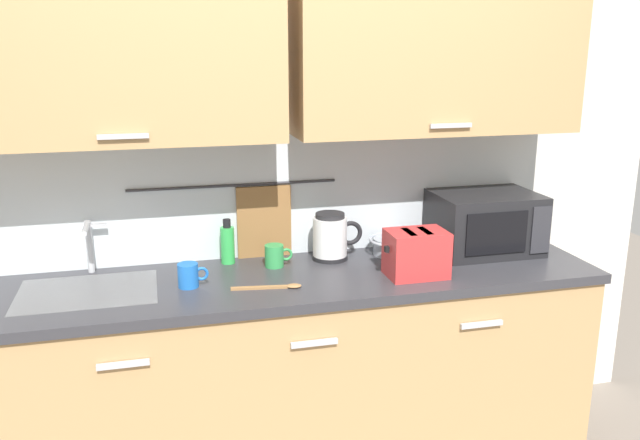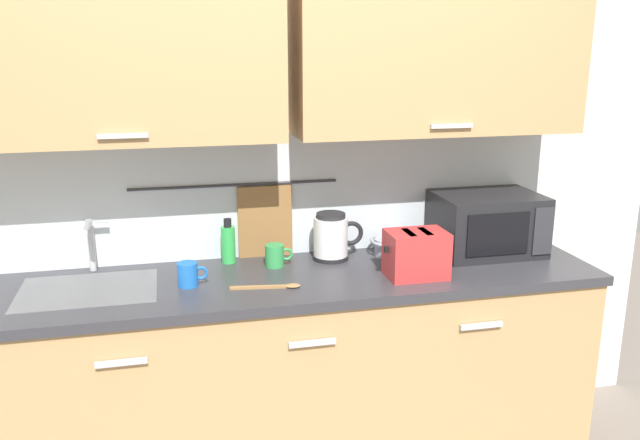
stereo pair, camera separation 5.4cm
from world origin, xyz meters
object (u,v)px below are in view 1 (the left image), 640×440
Objects in this scene: microwave at (485,222)px; wooden_spoon at (275,287)px; toaster at (416,253)px; mug_by_kettle at (275,256)px; electric_kettle at (331,237)px; mixing_bowl at (392,245)px; dish_soap_bottle at (228,244)px; mug_near_sink at (189,275)px.

wooden_spoon is at bearing -166.99° from microwave.
toaster is 2.13× the size of mug_by_kettle.
wooden_spoon is (-0.59, -0.00, -0.09)m from toaster.
electric_kettle is at bearing 9.11° from mug_by_kettle.
mixing_bowl is (-0.42, 0.05, -0.09)m from microwave.
dish_soap_bottle is at bearing 153.12° from mug_by_kettle.
mug_near_sink is 0.40m from mug_by_kettle.
dish_soap_bottle is 0.77× the size of toaster.
dish_soap_bottle is 0.31m from mug_near_sink.
microwave is 0.97m from mug_by_kettle.
mug_near_sink reaches higher than mixing_bowl.
wooden_spoon is at bearing -179.96° from toaster.
electric_kettle reaches higher than dish_soap_bottle.
wooden_spoon is at bearing -135.79° from electric_kettle.
dish_soap_bottle is 1.63× the size of mug_by_kettle.
microwave is 0.44m from mixing_bowl.
dish_soap_bottle is 0.74m from mixing_bowl.
mixing_bowl is 0.29m from toaster.
dish_soap_bottle is (-0.45, 0.05, -0.01)m from electric_kettle.
wooden_spoon is (0.32, -0.10, -0.04)m from mug_near_sink.
dish_soap_bottle is at bearing 174.96° from mixing_bowl.
toaster is at bearing -46.75° from electric_kettle.
mug_by_kettle is (0.37, 0.16, 0.00)m from mug_near_sink.
wooden_spoon is at bearing -68.07° from dish_soap_bottle.
microwave is 1.35m from mug_near_sink.
mixing_bowl is 0.54m from mug_by_kettle.
dish_soap_bottle is 0.39m from wooden_spoon.
mixing_bowl is 0.66m from wooden_spoon.
mug_near_sink reaches higher than wooden_spoon.
electric_kettle is 0.66m from mug_near_sink.
dish_soap_bottle is at bearing 174.18° from microwave.
electric_kettle is 0.41m from toaster.
dish_soap_bottle reaches higher than mug_near_sink.
electric_kettle is at bearing 177.94° from mixing_bowl.
microwave is at bearing -5.12° from electric_kettle.
electric_kettle reaches higher than mug_by_kettle.
microwave reaches higher than mug_near_sink.
electric_kettle is 1.89× the size of mug_near_sink.
wooden_spoon is at bearing -17.20° from mug_near_sink.
toaster is 0.60m from mug_by_kettle.
electric_kettle is at bearing 133.25° from toaster.
mug_by_kettle is at bearing 178.70° from microwave.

